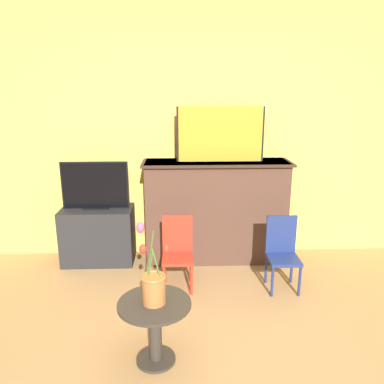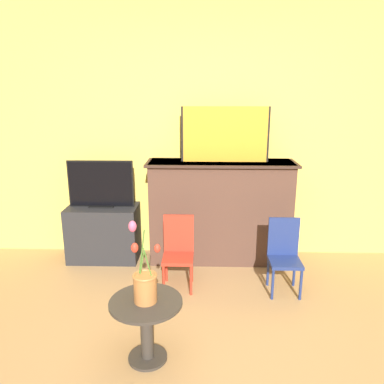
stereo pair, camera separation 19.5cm
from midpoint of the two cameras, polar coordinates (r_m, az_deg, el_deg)
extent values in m
cube|color=#EAC651|center=(3.93, -0.47, 9.49)|extent=(8.00, 0.06, 2.70)
cube|color=#4C3328|center=(3.89, 2.23, -2.97)|extent=(1.43, 0.39, 1.06)
cube|color=#35231C|center=(3.76, 2.32, 4.48)|extent=(1.49, 0.43, 0.02)
cube|color=black|center=(3.74, 2.84, 8.79)|extent=(0.87, 0.02, 0.54)
cube|color=orange|center=(3.73, 2.86, 8.77)|extent=(0.83, 0.02, 0.54)
cube|color=#232326|center=(4.06, -15.42, -6.35)|extent=(0.73, 0.39, 0.58)
cube|color=black|center=(3.96, -15.73, -2.34)|extent=(0.26, 0.12, 0.01)
cube|color=black|center=(3.91, -15.94, 0.98)|extent=(0.67, 0.02, 0.48)
cube|color=black|center=(3.90, -15.97, 0.94)|extent=(0.64, 0.02, 0.45)
cylinder|color=#B22D1E|center=(3.37, -5.99, -13.36)|extent=(0.02, 0.02, 0.28)
cylinder|color=#B22D1E|center=(3.36, -1.80, -13.35)|extent=(0.02, 0.02, 0.28)
cylinder|color=#B22D1E|center=(3.58, -5.73, -11.52)|extent=(0.02, 0.02, 0.28)
cylinder|color=#B22D1E|center=(3.57, -1.82, -11.51)|extent=(0.02, 0.02, 0.28)
cube|color=#B22D1E|center=(3.40, -3.88, -10.10)|extent=(0.27, 0.27, 0.03)
cube|color=#B22D1E|center=(3.43, -3.88, -6.34)|extent=(0.27, 0.02, 0.35)
cylinder|color=navy|center=(3.39, 10.50, -13.34)|extent=(0.02, 0.02, 0.28)
cylinder|color=navy|center=(3.45, 14.49, -13.07)|extent=(0.02, 0.02, 0.28)
cylinder|color=navy|center=(3.59, 9.68, -11.53)|extent=(0.02, 0.02, 0.28)
cylinder|color=navy|center=(3.65, 13.44, -11.32)|extent=(0.02, 0.02, 0.28)
cube|color=navy|center=(3.45, 12.17, -10.01)|extent=(0.27, 0.27, 0.03)
cube|color=navy|center=(3.48, 11.86, -6.31)|extent=(0.27, 0.02, 0.35)
cylinder|color=#332D28|center=(2.76, -7.71, -23.93)|extent=(0.26, 0.26, 0.02)
cylinder|color=#332D28|center=(2.64, -7.88, -20.59)|extent=(0.09, 0.09, 0.42)
cylinder|color=#332D28|center=(2.52, -8.06, -16.56)|extent=(0.48, 0.48, 0.02)
cylinder|color=#AD6B38|center=(2.47, -8.15, -14.58)|extent=(0.15, 0.15, 0.18)
torus|color=#AD6B38|center=(2.42, -8.24, -12.72)|extent=(0.16, 0.16, 0.02)
cylinder|color=#477A2D|center=(2.39, -7.66, -11.35)|extent=(0.07, 0.01, 0.25)
ellipsoid|color=red|center=(2.34, -6.34, -8.68)|extent=(0.04, 0.04, 0.06)
cylinder|color=#477A2D|center=(2.38, -8.80, -9.87)|extent=(0.06, 0.05, 0.37)
ellipsoid|color=#E0517A|center=(2.36, -10.22, -5.40)|extent=(0.05, 0.05, 0.07)
cylinder|color=#477A2D|center=(2.41, -8.77, -11.37)|extent=(0.05, 0.04, 0.24)
ellipsoid|color=red|center=(2.40, -9.85, -8.61)|extent=(0.05, 0.05, 0.06)
camera|label=1|loc=(0.10, -91.79, -0.49)|focal=35.00mm
camera|label=2|loc=(0.10, 88.21, 0.49)|focal=35.00mm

